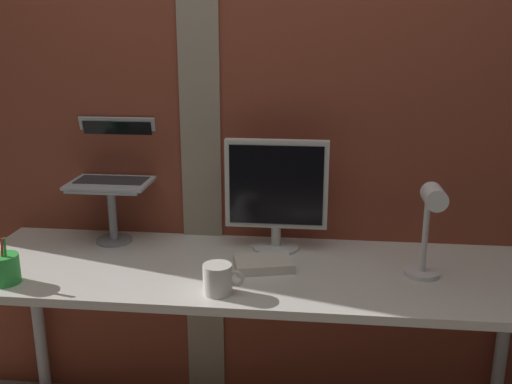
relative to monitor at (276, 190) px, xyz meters
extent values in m
cube|color=brown|center=(-0.13, 0.18, 0.35)|extent=(3.27, 0.12, 2.69)
cube|color=gray|center=(-0.31, 0.12, 0.35)|extent=(0.16, 0.01, 2.69)
cube|color=silver|center=(-0.07, -0.19, -0.25)|extent=(2.05, 0.63, 0.03)
cylinder|color=#B2B2B7|center=(-1.03, 0.06, -0.63)|extent=(0.05, 0.05, 0.73)
cylinder|color=#B2B2B7|center=(0.90, 0.06, -0.63)|extent=(0.05, 0.05, 0.73)
cylinder|color=silver|center=(0.00, 0.00, -0.23)|extent=(0.18, 0.18, 0.01)
cylinder|color=silver|center=(0.00, 0.00, -0.18)|extent=(0.04, 0.04, 0.08)
cube|color=silver|center=(0.00, 0.00, 0.02)|extent=(0.38, 0.04, 0.34)
cube|color=black|center=(0.00, -0.02, 0.02)|extent=(0.35, 0.00, 0.30)
cylinder|color=gray|center=(-0.64, 0.00, -0.23)|extent=(0.14, 0.14, 0.01)
cylinder|color=gray|center=(-0.64, 0.00, -0.12)|extent=(0.03, 0.03, 0.21)
cube|color=gray|center=(-0.64, 0.00, 0.00)|extent=(0.28, 0.22, 0.01)
cube|color=#ADB2B7|center=(-0.64, 0.00, 0.01)|extent=(0.31, 0.21, 0.01)
cube|color=#2D2D30|center=(-0.64, 0.02, 0.01)|extent=(0.27, 0.12, 0.00)
cube|color=#ADB2B7|center=(-0.64, 0.14, 0.13)|extent=(0.31, 0.07, 0.23)
cube|color=black|center=(-0.64, 0.14, 0.13)|extent=(0.28, 0.06, 0.20)
cylinder|color=white|center=(0.52, -0.19, -0.23)|extent=(0.12, 0.12, 0.02)
cylinder|color=white|center=(0.52, -0.19, -0.06)|extent=(0.02, 0.02, 0.31)
cylinder|color=white|center=(0.52, -0.28, 0.07)|extent=(0.07, 0.11, 0.07)
cylinder|color=green|center=(-0.87, -0.41, -0.19)|extent=(0.10, 0.10, 0.10)
cylinder|color=green|center=(-0.86, -0.42, -0.15)|extent=(0.02, 0.02, 0.15)
cylinder|color=red|center=(-0.87, -0.42, -0.15)|extent=(0.02, 0.01, 0.15)
cylinder|color=silver|center=(-0.15, -0.41, -0.19)|extent=(0.09, 0.09, 0.10)
torus|color=silver|center=(-0.10, -0.41, -0.18)|extent=(0.05, 0.01, 0.05)
cube|color=silver|center=(-0.03, -0.19, -0.22)|extent=(0.23, 0.18, 0.03)
camera|label=1|loc=(0.15, -2.07, 0.59)|focal=40.54mm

